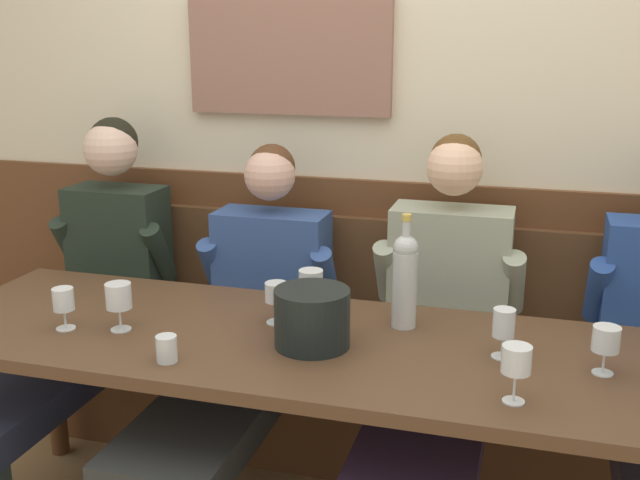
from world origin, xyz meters
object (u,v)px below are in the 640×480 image
at_px(water_tumbler_right, 167,349).
at_px(wine_glass_mid_right, 504,326).
at_px(person_center_left_seat, 241,340).
at_px(wine_glass_right_end, 606,340).
at_px(ice_bucket, 312,318).
at_px(wine_bottle_amber_mid, 405,278).
at_px(wine_glass_by_bottle, 119,298).
at_px(person_right_seat, 80,303).
at_px(wine_glass_near_bucket, 516,361).
at_px(wine_glass_mid_left, 63,301).
at_px(dining_table, 318,364).
at_px(wine_glass_left_end, 276,295).
at_px(wall_bench, 364,390).
at_px(person_left_seat, 436,352).
at_px(wine_glass_center_front, 311,283).

bearing_deg(water_tumbler_right, wine_glass_mid_right, 17.82).
height_order(person_center_left_seat, wine_glass_right_end, person_center_left_seat).
xyz_separation_m(ice_bucket, wine_bottle_amber_mid, (0.23, 0.22, 0.07)).
distance_m(person_center_left_seat, wine_glass_right_end, 1.24).
bearing_deg(wine_bottle_amber_mid, wine_glass_by_bottle, -161.80).
xyz_separation_m(wine_glass_mid_right, wine_glass_right_end, (0.27, -0.03, 0.00)).
distance_m(person_right_seat, wine_glass_by_bottle, 0.63).
distance_m(wine_glass_mid_right, wine_glass_near_bucket, 0.27).
xyz_separation_m(wine_bottle_amber_mid, wine_glass_mid_left, (-1.01, -0.32, -0.07)).
height_order(wine_bottle_amber_mid, wine_glass_right_end, wine_bottle_amber_mid).
xyz_separation_m(wine_glass_near_bucket, water_tumbler_right, (-0.95, -0.02, -0.07)).
bearing_deg(dining_table, wine_glass_mid_left, -170.44).
height_order(wine_glass_mid_right, wine_glass_left_end, wine_glass_mid_right).
bearing_deg(wine_glass_left_end, wine_glass_right_end, -6.05).
bearing_deg(water_tumbler_right, wine_bottle_amber_mid, 36.92).
distance_m(wine_bottle_amber_mid, wine_glass_right_end, 0.61).
height_order(wall_bench, person_center_left_seat, person_center_left_seat).
bearing_deg(wine_glass_by_bottle, water_tumbler_right, -34.49).
bearing_deg(wine_glass_left_end, wine_bottle_amber_mid, 12.28).
relative_size(person_center_left_seat, wine_bottle_amber_mid, 3.44).
bearing_deg(wine_bottle_amber_mid, wine_glass_near_bucket, -50.10).
height_order(person_center_left_seat, person_left_seat, person_left_seat).
distance_m(dining_table, wine_bottle_amber_mid, 0.38).
relative_size(wall_bench, wine_glass_mid_left, 21.03).
xyz_separation_m(ice_bucket, wine_glass_mid_left, (-0.78, -0.09, 0.01)).
relative_size(person_right_seat, wine_glass_center_front, 8.87).
bearing_deg(dining_table, wine_glass_left_end, 149.16).
bearing_deg(wine_glass_mid_left, wine_bottle_amber_mid, 17.44).
height_order(wine_glass_mid_right, wine_glass_near_bucket, wine_glass_near_bucket).
height_order(person_left_seat, wine_glass_mid_right, person_left_seat).
height_order(wine_glass_mid_right, wine_glass_right_end, wine_glass_mid_right).
bearing_deg(person_left_seat, water_tumbler_right, -140.31).
relative_size(person_center_left_seat, ice_bucket, 5.58).
height_order(person_right_seat, wine_glass_left_end, person_right_seat).
height_order(person_center_left_seat, wine_glass_center_front, person_center_left_seat).
bearing_deg(ice_bucket, wine_glass_by_bottle, -175.18).
height_order(wine_glass_mid_left, wine_glass_right_end, wine_glass_right_end).
bearing_deg(wine_glass_near_bucket, person_right_seat, 160.91).
height_order(person_center_left_seat, wine_glass_left_end, person_center_left_seat).
bearing_deg(wall_bench, wine_bottle_amber_mid, -63.91).
relative_size(wine_glass_left_end, wine_glass_center_front, 0.90).
relative_size(wine_glass_by_bottle, wine_glass_right_end, 1.12).
relative_size(ice_bucket, wine_glass_mid_left, 1.67).
bearing_deg(wine_glass_mid_left, wine_glass_by_bottle, 13.61).
xyz_separation_m(wine_bottle_amber_mid, wine_glass_mid_right, (0.31, -0.15, -0.06)).
bearing_deg(dining_table, wine_glass_center_front, 112.45).
bearing_deg(wine_glass_near_bucket, wine_glass_mid_left, 175.55).
bearing_deg(wine_bottle_amber_mid, wine_glass_center_front, 175.63).
bearing_deg(wine_glass_by_bottle, wine_glass_near_bucket, -7.02).
bearing_deg(wine_bottle_amber_mid, wine_glass_left_end, -167.72).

